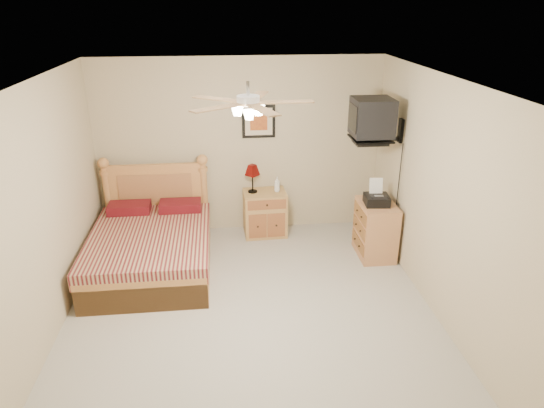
{
  "coord_description": "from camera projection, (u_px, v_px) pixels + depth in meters",
  "views": [
    {
      "loc": [
        -0.22,
        -4.38,
        3.18
      ],
      "look_at": [
        0.32,
        0.9,
        0.93
      ],
      "focal_mm": 32.0,
      "sensor_mm": 36.0,
      "label": 1
    }
  ],
  "objects": [
    {
      "name": "wall_front",
      "position": [
        273.0,
        371.0,
        2.73
      ],
      "size": [
        4.0,
        0.04,
        2.5
      ],
      "primitive_type": "cube",
      "color": "#BFB08D",
      "rests_on": "ground"
    },
    {
      "name": "bed",
      "position": [
        148.0,
        226.0,
        5.95
      ],
      "size": [
        1.45,
        1.89,
        1.22
      ],
      "primitive_type": null,
      "rotation": [
        0.0,
        0.0,
        0.01
      ],
      "color": "#C17E46",
      "rests_on": "ground"
    },
    {
      "name": "ceiling",
      "position": [
        247.0,
        82.0,
        4.3
      ],
      "size": [
        4.0,
        4.5,
        0.04
      ],
      "primitive_type": "cube",
      "color": "white",
      "rests_on": "ground"
    },
    {
      "name": "ceiling_fan",
      "position": [
        248.0,
        103.0,
        4.17
      ],
      "size": [
        1.14,
        1.14,
        0.28
      ],
      "primitive_type": null,
      "color": "white",
      "rests_on": "ceiling"
    },
    {
      "name": "floor",
      "position": [
        251.0,
        316.0,
        5.27
      ],
      "size": [
        4.5,
        4.5,
        0.0
      ],
      "primitive_type": "plane",
      "color": "#A7A297",
      "rests_on": "ground"
    },
    {
      "name": "wall_left",
      "position": [
        39.0,
        220.0,
        4.6
      ],
      "size": [
        0.04,
        4.5,
        2.5
      ],
      "primitive_type": "cube",
      "color": "#BFB08D",
      "rests_on": "ground"
    },
    {
      "name": "lotion_bottle",
      "position": [
        277.0,
        184.0,
        6.88
      ],
      "size": [
        0.1,
        0.1,
        0.22
      ],
      "primitive_type": "imported",
      "rotation": [
        0.0,
        0.0,
        -0.18
      ],
      "color": "white",
      "rests_on": "nightstand"
    },
    {
      "name": "wall_back",
      "position": [
        240.0,
        147.0,
        6.85
      ],
      "size": [
        4.0,
        0.04,
        2.5
      ],
      "primitive_type": "cube",
      "color": "#BFB08D",
      "rests_on": "ground"
    },
    {
      "name": "framed_picture",
      "position": [
        259.0,
        121.0,
        6.71
      ],
      "size": [
        0.46,
        0.04,
        0.46
      ],
      "primitive_type": "cube",
      "color": "black",
      "rests_on": "wall_back"
    },
    {
      "name": "nightstand",
      "position": [
        265.0,
        213.0,
        7.01
      ],
      "size": [
        0.62,
        0.47,
        0.65
      ],
      "primitive_type": "cube",
      "rotation": [
        0.0,
        0.0,
        0.04
      ],
      "color": "tan",
      "rests_on": "ground"
    },
    {
      "name": "fax_machine",
      "position": [
        377.0,
        193.0,
        6.17
      ],
      "size": [
        0.33,
        0.35,
        0.32
      ],
      "primitive_type": null,
      "rotation": [
        0.0,
        0.0,
        -0.08
      ],
      "color": "black",
      "rests_on": "dresser"
    },
    {
      "name": "dresser",
      "position": [
        376.0,
        230.0,
        6.4
      ],
      "size": [
        0.44,
        0.63,
        0.75
      ],
      "primitive_type": "cube",
      "rotation": [
        0.0,
        0.0,
        -0.0
      ],
      "color": "tan",
      "rests_on": "ground"
    },
    {
      "name": "magazine_lower",
      "position": [
        371.0,
        196.0,
        6.45
      ],
      "size": [
        0.22,
        0.26,
        0.02
      ],
      "primitive_type": "imported",
      "rotation": [
        0.0,
        0.0,
        0.19
      ],
      "color": "beige",
      "rests_on": "dresser"
    },
    {
      "name": "table_lamp",
      "position": [
        252.0,
        179.0,
        6.82
      ],
      "size": [
        0.22,
        0.22,
        0.41
      ],
      "primitive_type": null,
      "rotation": [
        0.0,
        0.0,
        0.01
      ],
      "color": "#530705",
      "rests_on": "nightstand"
    },
    {
      "name": "wall_tv",
      "position": [
        384.0,
        120.0,
        5.96
      ],
      "size": [
        0.56,
        0.46,
        0.58
      ],
      "primitive_type": null,
      "color": "black",
      "rests_on": "wall_right"
    },
    {
      "name": "wall_right",
      "position": [
        443.0,
        203.0,
        4.98
      ],
      "size": [
        0.04,
        4.5,
        2.5
      ],
      "primitive_type": "cube",
      "color": "#BFB08D",
      "rests_on": "ground"
    },
    {
      "name": "magazine_upper",
      "position": [
        371.0,
        194.0,
        6.46
      ],
      "size": [
        0.27,
        0.32,
        0.02
      ],
      "primitive_type": "imported",
      "rotation": [
        0.0,
        0.0,
        0.28
      ],
      "color": "tan",
      "rests_on": "magazine_lower"
    }
  ]
}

